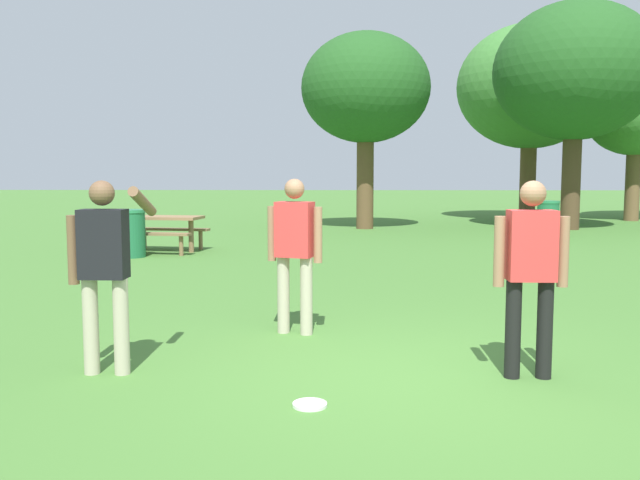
# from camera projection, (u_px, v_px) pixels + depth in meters

# --- Properties ---
(ground_plane) EXTENTS (120.00, 120.00, 0.00)m
(ground_plane) POSITION_uv_depth(u_px,v_px,m) (401.00, 380.00, 5.62)
(ground_plane) COLOR #447530
(person_thrower) EXTENTS (0.61, 0.22, 1.64)m
(person_thrower) POSITION_uv_depth(u_px,v_px,m) (531.00, 266.00, 5.58)
(person_thrower) COLOR black
(person_thrower) RESTS_ON ground
(person_catcher) EXTENTS (0.61, 0.67, 1.64)m
(person_catcher) POSITION_uv_depth(u_px,v_px,m) (105.00, 261.00, 5.70)
(person_catcher) COLOR #B7AD93
(person_catcher) RESTS_ON ground
(person_bystander) EXTENTS (0.58, 0.33, 1.64)m
(person_bystander) POSITION_uv_depth(u_px,v_px,m) (295.00, 245.00, 7.14)
(person_bystander) COLOR #B7AD93
(person_bystander) RESTS_ON ground
(frisbee) EXTENTS (0.25, 0.25, 0.03)m
(frisbee) POSITION_uv_depth(u_px,v_px,m) (310.00, 405.00, 4.98)
(frisbee) COLOR white
(frisbee) RESTS_ON ground
(picnic_table_near) EXTENTS (1.89, 1.65, 0.77)m
(picnic_table_near) POSITION_uv_depth(u_px,v_px,m) (162.00, 226.00, 14.59)
(picnic_table_near) COLOR olive
(picnic_table_near) RESTS_ON ground
(trash_can_beside_table) EXTENTS (0.59, 0.59, 0.96)m
(trash_can_beside_table) POSITION_uv_depth(u_px,v_px,m) (131.00, 233.00, 13.69)
(trash_can_beside_table) COLOR #1E663D
(trash_can_beside_table) RESTS_ON ground
(trash_can_further_along) EXTENTS (0.59, 0.59, 0.96)m
(trash_can_further_along) POSITION_uv_depth(u_px,v_px,m) (548.00, 219.00, 17.89)
(trash_can_further_along) COLOR #1E663D
(trash_can_further_along) RESTS_ON ground
(tree_tall_left) EXTENTS (3.85, 3.85, 5.85)m
(tree_tall_left) POSITION_uv_depth(u_px,v_px,m) (366.00, 89.00, 20.28)
(tree_tall_left) COLOR brown
(tree_tall_left) RESTS_ON ground
(tree_broad_center) EXTENTS (5.13, 5.13, 6.90)m
(tree_broad_center) POSITION_uv_depth(u_px,v_px,m) (531.00, 87.00, 23.95)
(tree_broad_center) COLOR brown
(tree_broad_center) RESTS_ON ground
(tree_far_right) EXTENTS (4.73, 4.73, 6.67)m
(tree_far_right) POSITION_uv_depth(u_px,v_px,m) (575.00, 72.00, 19.94)
(tree_far_right) COLOR #4C3823
(tree_far_right) RESTS_ON ground
(tree_slender_mid) EXTENTS (3.38, 3.38, 5.17)m
(tree_slender_mid) POSITION_uv_depth(u_px,v_px,m) (636.00, 115.00, 23.69)
(tree_slender_mid) COLOR brown
(tree_slender_mid) RESTS_ON ground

